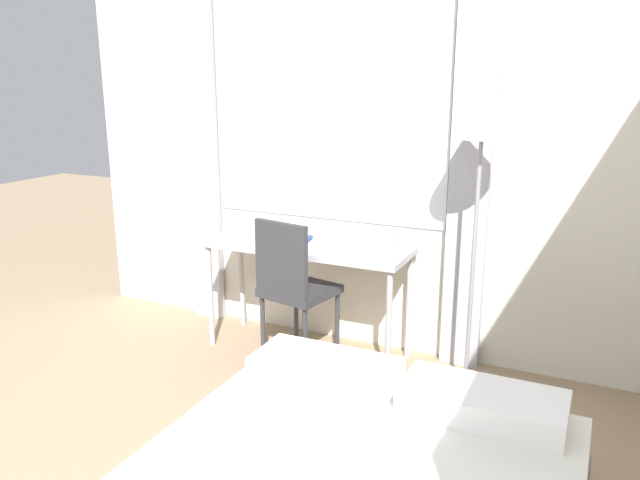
{
  "coord_description": "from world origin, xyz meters",
  "views": [
    {
      "loc": [
        1.26,
        -0.42,
        1.79
      ],
      "look_at": [
        -0.17,
        2.63,
        0.89
      ],
      "focal_mm": 35.0,
      "sensor_mm": 36.0,
      "label": 1
    }
  ],
  "objects_px": {
    "desk_chair": "(293,283)",
    "book": "(288,239)",
    "telephone": "(388,244)",
    "desk": "(307,253)",
    "standing_lamp": "(482,130)"
  },
  "relations": [
    {
      "from": "desk",
      "to": "standing_lamp",
      "type": "height_order",
      "value": "standing_lamp"
    },
    {
      "from": "book",
      "to": "desk_chair",
      "type": "bearing_deg",
      "value": -55.75
    },
    {
      "from": "desk_chair",
      "to": "desk",
      "type": "bearing_deg",
      "value": 102.44
    },
    {
      "from": "desk",
      "to": "book",
      "type": "distance_m",
      "value": 0.16
    },
    {
      "from": "book",
      "to": "standing_lamp",
      "type": "bearing_deg",
      "value": -3.36
    },
    {
      "from": "standing_lamp",
      "to": "telephone",
      "type": "distance_m",
      "value": 0.9
    },
    {
      "from": "telephone",
      "to": "book",
      "type": "relative_size",
      "value": 0.45
    },
    {
      "from": "desk_chair",
      "to": "book",
      "type": "relative_size",
      "value": 3.06
    },
    {
      "from": "telephone",
      "to": "desk",
      "type": "bearing_deg",
      "value": -176.06
    },
    {
      "from": "desk_chair",
      "to": "telephone",
      "type": "relative_size",
      "value": 6.87
    },
    {
      "from": "desk_chair",
      "to": "standing_lamp",
      "type": "relative_size",
      "value": 0.54
    },
    {
      "from": "desk_chair",
      "to": "telephone",
      "type": "height_order",
      "value": "desk_chair"
    },
    {
      "from": "desk_chair",
      "to": "telephone",
      "type": "bearing_deg",
      "value": 36.21
    },
    {
      "from": "desk",
      "to": "standing_lamp",
      "type": "relative_size",
      "value": 0.76
    },
    {
      "from": "desk",
      "to": "telephone",
      "type": "bearing_deg",
      "value": 3.94
    }
  ]
}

